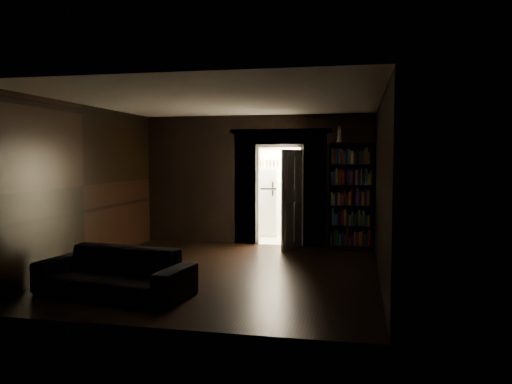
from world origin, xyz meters
TOP-DOWN VIEW (x-y plane):
  - ground at (0.00, 0.00)m, footprint 5.50×5.50m
  - room_walls at (-0.01, 1.07)m, footprint 5.02×5.61m
  - kitchen_alcove at (0.50, 3.87)m, footprint 2.20×1.80m
  - sofa at (-1.12, -1.59)m, footprint 2.28×1.26m
  - bookshelf at (2.00, 2.59)m, footprint 0.94×0.47m
  - refrigerator at (-0.10, 4.11)m, footprint 0.86×0.81m
  - door at (0.82, 2.33)m, footprint 0.34×0.82m
  - figurine at (1.77, 2.51)m, footprint 0.12×0.12m
  - bottles at (-0.03, 4.11)m, footprint 0.58×0.26m

SIDE VIEW (x-z plane):
  - ground at x=0.00m, z-range 0.00..0.00m
  - sofa at x=-1.12m, z-range 0.00..0.83m
  - refrigerator at x=-0.10m, z-range 0.00..1.65m
  - door at x=0.82m, z-range 0.00..2.05m
  - bookshelf at x=2.00m, z-range 0.00..2.20m
  - kitchen_alcove at x=0.50m, z-range -0.09..2.51m
  - room_walls at x=-0.01m, z-range 0.26..3.10m
  - bottles at x=-0.03m, z-range 1.65..1.89m
  - figurine at x=1.77m, z-range 2.20..2.53m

